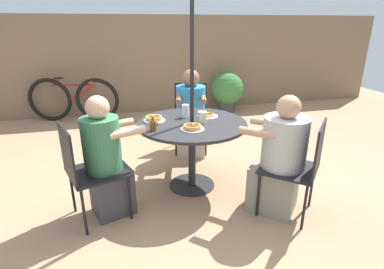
% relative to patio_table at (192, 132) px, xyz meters
% --- Properties ---
extents(ground_plane, '(12.00, 12.00, 0.00)m').
position_rel_patio_table_xyz_m(ground_plane, '(0.00, 0.00, -0.63)').
color(ground_plane, tan).
extents(back_fence, '(10.00, 0.06, 1.86)m').
position_rel_patio_table_xyz_m(back_fence, '(0.00, 3.16, 0.30)').
color(back_fence, '#7A664C').
rests_on(back_fence, ground).
extents(patio_table, '(1.14, 1.14, 0.74)m').
position_rel_patio_table_xyz_m(patio_table, '(0.00, 0.00, 0.00)').
color(patio_table, '#28282B').
rests_on(patio_table, ground).
extents(umbrella_pole, '(0.04, 0.04, 2.49)m').
position_rel_patio_table_xyz_m(umbrella_pole, '(0.00, 0.00, 0.61)').
color(umbrella_pole, black).
rests_on(umbrella_pole, ground).
extents(patio_chair_north, '(0.67, 0.67, 0.92)m').
position_rel_patio_table_xyz_m(patio_chair_north, '(0.81, -0.75, -0.10)').
color(patio_chair_north, black).
rests_on(patio_chair_north, ground).
extents(diner_north, '(0.65, 0.64, 1.13)m').
position_rel_patio_table_xyz_m(diner_north, '(0.67, -0.63, -0.13)').
color(diner_north, gray).
rests_on(diner_north, ground).
extents(patio_chair_east, '(0.57, 0.57, 0.92)m').
position_rel_patio_table_xyz_m(patio_chair_east, '(0.25, 1.08, -0.10)').
color(patio_chair_east, black).
rests_on(patio_chair_east, ground).
extents(diner_east, '(0.48, 0.58, 1.15)m').
position_rel_patio_table_xyz_m(diner_east, '(0.21, 0.90, -0.12)').
color(diner_east, beige).
rests_on(diner_east, ground).
extents(patio_chair_south, '(0.61, 0.61, 0.92)m').
position_rel_patio_table_xyz_m(patio_chair_south, '(-1.04, -0.37, -0.10)').
color(patio_chair_south, black).
rests_on(patio_chair_south, ground).
extents(diner_south, '(0.56, 0.47, 1.14)m').
position_rel_patio_table_xyz_m(diner_south, '(-0.87, -0.31, -0.11)').
color(diner_south, '#3D3D42').
rests_on(diner_south, ground).
extents(pancake_plate_a, '(0.22, 0.22, 0.06)m').
position_rel_patio_table_xyz_m(pancake_plate_a, '(-0.05, -0.23, 0.13)').
color(pancake_plate_a, white).
rests_on(pancake_plate_a, patio_table).
extents(pancake_plate_b, '(0.22, 0.22, 0.05)m').
position_rel_patio_table_xyz_m(pancake_plate_b, '(0.21, 0.14, 0.12)').
color(pancake_plate_b, white).
rests_on(pancake_plate_b, patio_table).
extents(pancake_plate_c, '(0.22, 0.22, 0.06)m').
position_rel_patio_table_xyz_m(pancake_plate_c, '(-0.38, 0.13, 0.13)').
color(pancake_plate_c, white).
rests_on(pancake_plate_c, patio_table).
extents(syrup_bottle, '(0.08, 0.07, 0.14)m').
position_rel_patio_table_xyz_m(syrup_bottle, '(-0.42, -0.16, 0.16)').
color(syrup_bottle, brown).
rests_on(syrup_bottle, patio_table).
extents(coffee_cup, '(0.09, 0.09, 0.12)m').
position_rel_patio_table_xyz_m(coffee_cup, '(0.10, -0.03, 0.17)').
color(coffee_cup, beige).
rests_on(coffee_cup, patio_table).
extents(drinking_glass_a, '(0.08, 0.08, 0.14)m').
position_rel_patio_table_xyz_m(drinking_glass_a, '(-0.03, 0.19, 0.18)').
color(drinking_glass_a, silver).
rests_on(drinking_glass_a, patio_table).
extents(bicycle, '(1.62, 0.54, 0.81)m').
position_rel_patio_table_xyz_m(bicycle, '(-1.51, 2.83, -0.23)').
color(bicycle, black).
rests_on(bicycle, ground).
extents(potted_shrub, '(0.65, 0.65, 0.80)m').
position_rel_patio_table_xyz_m(potted_shrub, '(1.41, 2.72, -0.19)').
color(potted_shrub, '#3D3D3F').
rests_on(potted_shrub, ground).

